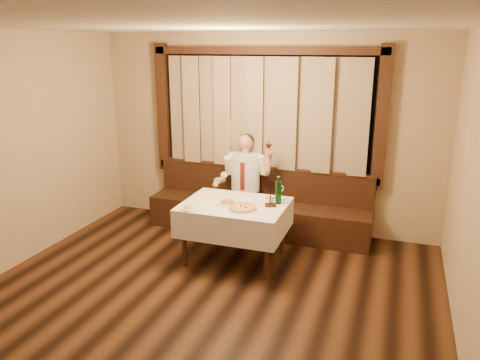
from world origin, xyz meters
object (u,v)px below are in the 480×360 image
(green_bottle, at_px, (278,192))
(seated_man, at_px, (244,177))
(dining_table, at_px, (235,211))
(cruet_caddy, at_px, (270,203))
(pasta_cream, at_px, (190,206))
(pizza, at_px, (243,208))
(banquette, at_px, (259,211))
(pasta_red, at_px, (227,201))

(green_bottle, relative_size, seated_man, 0.24)
(dining_table, height_order, cruet_caddy, cruet_caddy)
(green_bottle, bearing_deg, cruet_caddy, -112.60)
(pasta_cream, bearing_deg, pizza, 18.64)
(pizza, distance_m, seated_man, 1.15)
(banquette, relative_size, cruet_caddy, 22.47)
(dining_table, distance_m, green_bottle, 0.59)
(banquette, distance_m, pasta_cream, 1.53)
(banquette, distance_m, green_bottle, 1.16)
(seated_man, bearing_deg, pasta_cream, -100.67)
(pizza, xyz_separation_m, green_bottle, (0.35, 0.33, 0.13))
(banquette, distance_m, pizza, 1.28)
(pasta_red, bearing_deg, green_bottle, 19.95)
(pizza, height_order, cruet_caddy, cruet_caddy)
(pasta_red, relative_size, cruet_caddy, 1.90)
(cruet_caddy, bearing_deg, seated_man, 101.53)
(pasta_red, bearing_deg, pasta_cream, -138.36)
(pasta_red, distance_m, cruet_caddy, 0.53)
(dining_table, xyz_separation_m, pasta_cream, (-0.44, -0.36, 0.14))
(pizza, xyz_separation_m, seated_man, (-0.35, 1.09, 0.06))
(dining_table, bearing_deg, banquette, 90.00)
(pasta_cream, relative_size, green_bottle, 0.69)
(cruet_caddy, bearing_deg, dining_table, 159.97)
(pasta_red, height_order, cruet_caddy, cruet_caddy)
(pasta_cream, bearing_deg, banquette, 72.47)
(dining_table, height_order, green_bottle, green_bottle)
(dining_table, bearing_deg, green_bottle, 18.60)
(banquette, relative_size, green_bottle, 9.25)
(pasta_red, distance_m, green_bottle, 0.63)
(dining_table, distance_m, pizza, 0.25)
(pasta_cream, bearing_deg, seated_man, 79.33)
(pasta_red, height_order, green_bottle, green_bottle)
(pasta_cream, height_order, green_bottle, green_bottle)
(banquette, xyz_separation_m, pizza, (0.16, -1.18, 0.46))
(pasta_cream, distance_m, green_bottle, 1.09)
(banquette, height_order, cruet_caddy, banquette)
(pizza, relative_size, pasta_cream, 1.49)
(green_bottle, relative_size, cruet_caddy, 2.43)
(banquette, height_order, pasta_red, banquette)
(dining_table, bearing_deg, cruet_caddy, 3.65)
(cruet_caddy, bearing_deg, green_bottle, 43.71)
(pizza, bearing_deg, banquette, 97.69)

